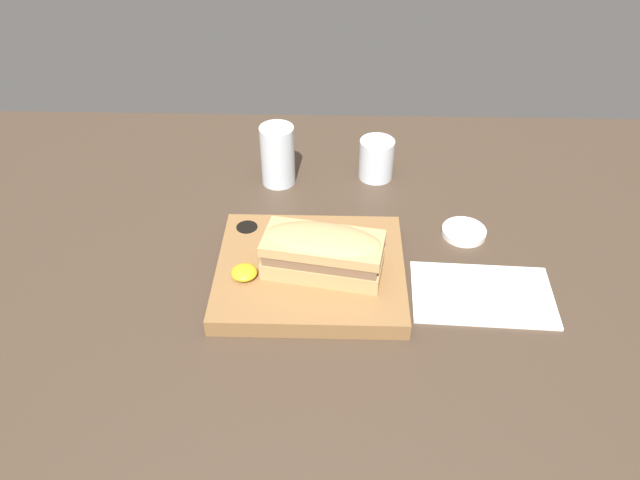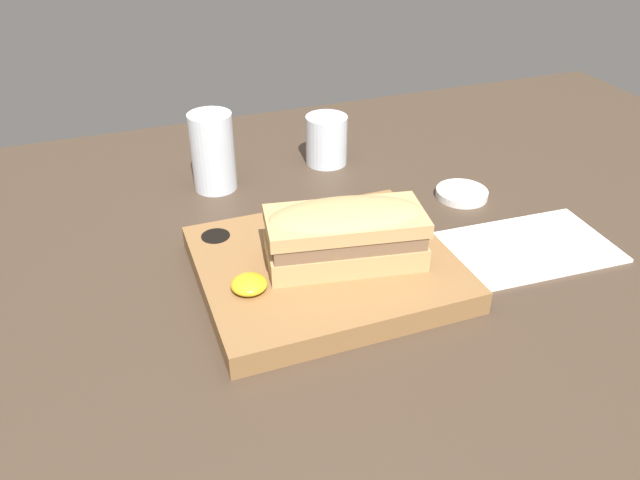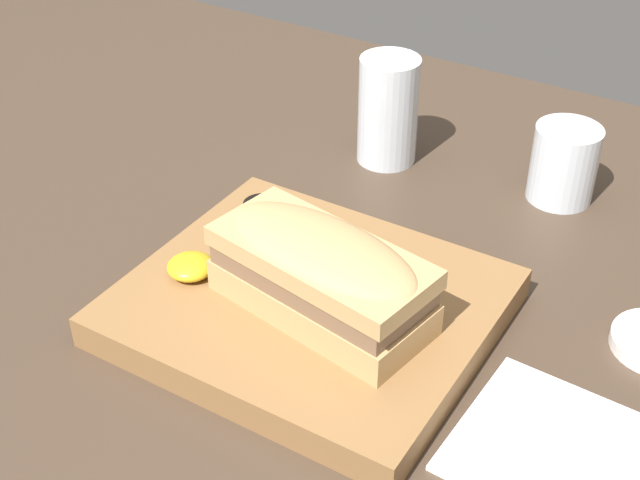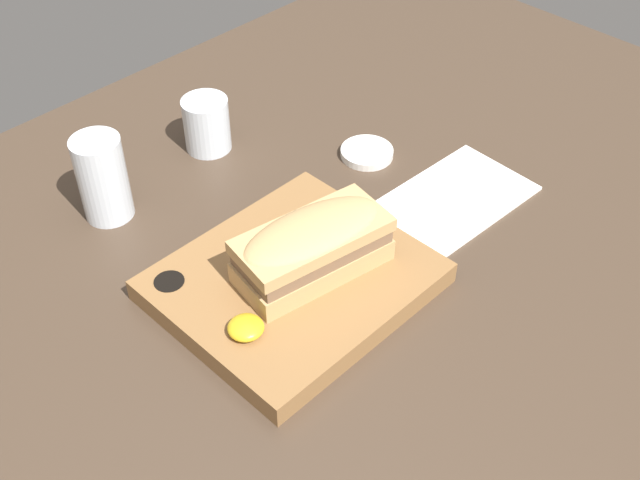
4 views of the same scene
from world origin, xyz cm
name	(u,v)px [view 3 (image 3 of 4)]	position (x,y,z in cm)	size (l,w,h in cm)	color
dining_table	(319,281)	(0.00, 0.00, 1.00)	(164.77, 93.35, 2.00)	#423326
serving_board	(309,306)	(2.52, -5.77, 3.38)	(28.22, 24.63, 2.82)	olive
sandwich	(321,271)	(4.52, -7.03, 8.52)	(18.41, 10.72, 7.02)	tan
mustard_dollop	(191,266)	(-6.99, -8.70, 5.52)	(3.86, 3.86, 1.55)	gold
water_glass	(388,117)	(-4.34, 20.54, 6.89)	(6.16, 6.16, 11.27)	silver
wine_glass	(563,167)	(13.70, 22.75, 5.36)	(6.40, 6.40, 7.59)	silver
napkin	(609,474)	(28.25, -8.96, 2.20)	(21.39, 13.89, 0.40)	white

